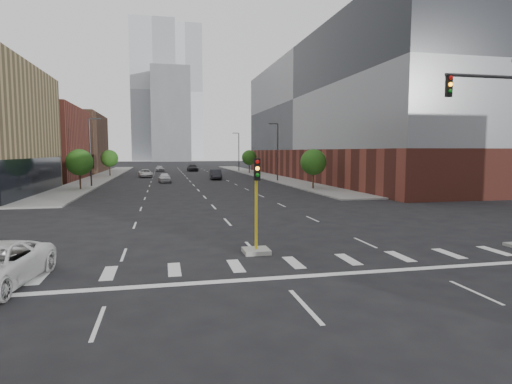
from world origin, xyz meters
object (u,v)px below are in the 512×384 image
object	(u,v)px
median_traffic_signal	(256,233)
car_mid_right	(216,174)
car_far_left	(145,173)
car_deep_right	(193,168)
car_near_left	(165,178)
car_distant	(160,168)

from	to	relation	value
median_traffic_signal	car_mid_right	size ratio (longest dim) A/B	0.85
median_traffic_signal	car_mid_right	world-z (taller)	median_traffic_signal
car_mid_right	car_far_left	world-z (taller)	car_mid_right
car_mid_right	car_deep_right	xyz separation A→B (m)	(-1.73, 31.05, -0.04)
car_near_left	car_distant	size ratio (longest dim) A/B	1.05
car_distant	car_deep_right	bearing A→B (deg)	-13.36
median_traffic_signal	car_far_left	world-z (taller)	median_traffic_signal
car_deep_right	car_distant	world-z (taller)	car_deep_right
car_near_left	car_mid_right	distance (m)	9.93
car_far_left	median_traffic_signal	bearing A→B (deg)	-89.99
car_mid_right	car_distant	distance (m)	32.95
car_near_left	car_deep_right	size ratio (longest dim) A/B	0.78
median_traffic_signal	car_deep_right	size ratio (longest dim) A/B	0.79
car_far_left	car_distant	size ratio (longest dim) A/B	1.23
car_far_left	car_distant	distance (m)	22.45
car_near_left	car_mid_right	xyz separation A→B (m)	(8.41, 5.27, 0.11)
car_near_left	car_deep_right	distance (m)	36.93
car_far_left	car_deep_right	bearing A→B (deg)	58.44
median_traffic_signal	car_near_left	xyz separation A→B (m)	(-3.95, 47.16, -0.23)
car_mid_right	car_distant	bearing A→B (deg)	108.72
median_traffic_signal	car_deep_right	world-z (taller)	median_traffic_signal
car_far_left	car_deep_right	xyz separation A→B (m)	(10.06, 21.76, 0.10)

